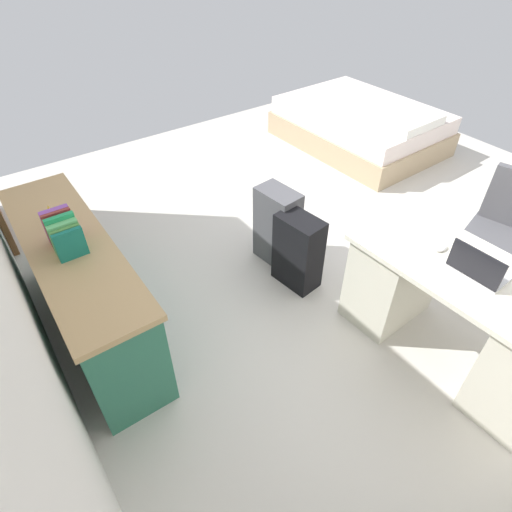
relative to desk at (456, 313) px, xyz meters
The scene contains 11 objects.
ground_plane 1.45m from the desk, 10.62° to the right, with size 6.01×6.01×0.00m, color beige.
desk is the anchor object (origin of this frame).
office_chair 0.91m from the desk, 74.12° to the right, with size 0.56×0.56×0.94m.
credenza 2.47m from the desk, 49.27° to the left, with size 1.80×0.48×0.79m.
bed 3.24m from the desk, 35.81° to the right, with size 1.94×1.45×0.58m.
suitcase_black 1.19m from the desk, 17.88° to the left, with size 0.36×0.22×0.62m, color black.
suitcase_spare_grey 1.49m from the desk, 12.40° to the left, with size 0.36×0.22×0.68m, color #4C4C51.
laptop 0.41m from the desk, 134.37° to the left, with size 0.32×0.23×0.21m.
computer_mouse 0.45m from the desk, ahead, with size 0.06×0.10×0.03m, color white.
book_row 2.49m from the desk, 50.03° to the left, with size 0.28×0.17×0.23m.
figurine_small 2.72m from the desk, 44.26° to the left, with size 0.08×0.08×0.11m, color gold.
Camera 1 is at (-2.11, 2.36, 2.43)m, focal length 29.68 mm.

